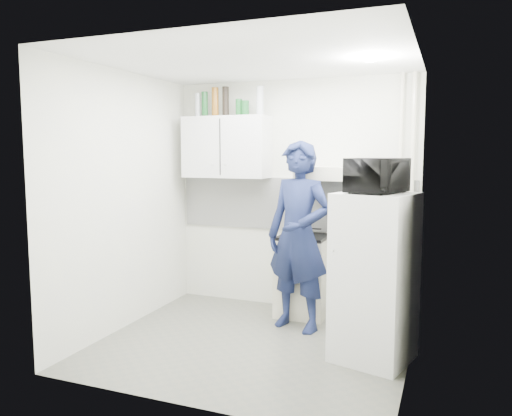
% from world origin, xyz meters
% --- Properties ---
extents(floor, '(2.80, 2.80, 0.00)m').
position_xyz_m(floor, '(0.00, 0.00, 0.00)').
color(floor, '#605F54').
rests_on(floor, ground).
extents(ceiling, '(2.80, 2.80, 0.00)m').
position_xyz_m(ceiling, '(0.00, 0.00, 2.60)').
color(ceiling, white).
rests_on(ceiling, wall_back).
extents(wall_back, '(2.80, 0.00, 2.80)m').
position_xyz_m(wall_back, '(0.00, 1.25, 1.30)').
color(wall_back, silver).
rests_on(wall_back, floor).
extents(wall_left, '(0.00, 2.60, 2.60)m').
position_xyz_m(wall_left, '(-1.40, 0.00, 1.30)').
color(wall_left, silver).
rests_on(wall_left, floor).
extents(wall_right, '(0.00, 2.60, 2.60)m').
position_xyz_m(wall_right, '(1.40, 0.00, 1.30)').
color(wall_right, silver).
rests_on(wall_right, floor).
extents(person, '(0.79, 0.62, 1.91)m').
position_xyz_m(person, '(0.27, 0.56, 0.95)').
color(person, '#151D40').
rests_on(person, floor).
extents(stove, '(0.53, 0.53, 0.86)m').
position_xyz_m(stove, '(0.20, 1.00, 0.43)').
color(stove, beige).
rests_on(stove, floor).
extents(fridge, '(0.73, 0.73, 1.45)m').
position_xyz_m(fridge, '(1.10, 0.06, 0.73)').
color(fridge, white).
rests_on(fridge, floor).
extents(stove_top, '(0.51, 0.51, 0.03)m').
position_xyz_m(stove_top, '(0.20, 1.00, 0.87)').
color(stove_top, black).
rests_on(stove_top, stove).
extents(saucepan, '(0.17, 0.17, 0.10)m').
position_xyz_m(saucepan, '(0.17, 1.02, 0.94)').
color(saucepan, silver).
rests_on(saucepan, stove_top).
extents(microwave, '(0.61, 0.51, 0.29)m').
position_xyz_m(microwave, '(1.10, 0.06, 1.60)').
color(microwave, black).
rests_on(microwave, fridge).
extents(bottle_a, '(0.06, 0.06, 0.28)m').
position_xyz_m(bottle_a, '(-1.12, 1.07, 2.34)').
color(bottle_a, '#B2B7BC').
rests_on(bottle_a, upper_cabinet).
extents(bottle_b, '(0.07, 0.07, 0.29)m').
position_xyz_m(bottle_b, '(-1.03, 1.07, 2.34)').
color(bottle_b, '#144C1E').
rests_on(bottle_b, upper_cabinet).
extents(bottle_c, '(0.08, 0.08, 0.33)m').
position_xyz_m(bottle_c, '(-0.89, 1.07, 2.37)').
color(bottle_c, brown).
rests_on(bottle_c, upper_cabinet).
extents(bottle_d, '(0.08, 0.08, 0.33)m').
position_xyz_m(bottle_d, '(-0.76, 1.07, 2.37)').
color(bottle_d, black).
rests_on(bottle_d, upper_cabinet).
extents(canister_a, '(0.08, 0.08, 0.19)m').
position_xyz_m(canister_a, '(-0.59, 1.07, 2.29)').
color(canister_a, '#144C1E').
rests_on(canister_a, upper_cabinet).
extents(canister_b, '(0.09, 0.09, 0.17)m').
position_xyz_m(canister_b, '(-0.52, 1.07, 2.28)').
color(canister_b, '#144C1E').
rests_on(canister_b, upper_cabinet).
extents(bottle_e, '(0.08, 0.08, 0.32)m').
position_xyz_m(bottle_e, '(-0.34, 1.07, 2.36)').
color(bottle_e, '#B2B7BC').
rests_on(bottle_e, upper_cabinet).
extents(upper_cabinet, '(1.00, 0.35, 0.70)m').
position_xyz_m(upper_cabinet, '(-0.75, 1.07, 1.85)').
color(upper_cabinet, white).
rests_on(upper_cabinet, wall_back).
extents(range_hood, '(0.60, 0.50, 0.14)m').
position_xyz_m(range_hood, '(0.45, 1.00, 1.57)').
color(range_hood, beige).
rests_on(range_hood, wall_back).
extents(backsplash, '(2.74, 0.03, 0.60)m').
position_xyz_m(backsplash, '(0.00, 1.24, 1.20)').
color(backsplash, white).
rests_on(backsplash, wall_back).
extents(pipe_a, '(0.05, 0.05, 2.60)m').
position_xyz_m(pipe_a, '(1.30, 1.17, 1.30)').
color(pipe_a, beige).
rests_on(pipe_a, floor).
extents(pipe_b, '(0.04, 0.04, 2.60)m').
position_xyz_m(pipe_b, '(1.18, 1.17, 1.30)').
color(pipe_b, beige).
rests_on(pipe_b, floor).
extents(ceiling_spot_fixture, '(0.10, 0.10, 0.02)m').
position_xyz_m(ceiling_spot_fixture, '(1.00, 0.20, 2.57)').
color(ceiling_spot_fixture, white).
rests_on(ceiling_spot_fixture, ceiling).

